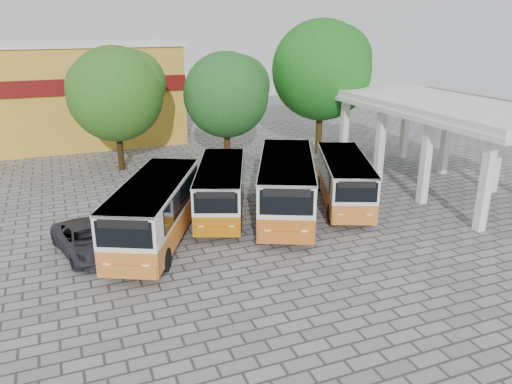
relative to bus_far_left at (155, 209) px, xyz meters
name	(u,v)px	position (x,y,z in m)	size (l,w,h in m)	color
ground	(316,235)	(7.41, -1.96, -1.74)	(90.00, 90.00, 0.00)	slate
terminal_shelter	(441,109)	(17.91, 2.04, 3.18)	(6.80, 15.80, 5.40)	silver
shophouse_block	(55,93)	(-3.59, 24.02, 2.43)	(20.40, 10.40, 8.30)	#BF8D26
bus_far_left	(155,209)	(0.00, 0.00, 0.00)	(5.97, 8.94, 3.00)	#C06820
bus_centre_left	(221,187)	(3.97, 2.34, -0.16)	(4.89, 8.09, 2.72)	#A75E03
bus_centre_right	(286,184)	(7.08, 0.82, 0.11)	(6.18, 9.49, 3.19)	#B75715
bus_far_right	(345,178)	(10.86, 1.19, -0.14)	(5.13, 8.20, 2.76)	#BB6820
tree_left	(116,91)	(0.24, 13.31, 3.75)	(6.70, 6.38, 8.47)	black
tree_middle	(227,92)	(7.49, 11.52, 3.53)	(6.22, 5.93, 8.03)	#3C270F
tree_right	(322,67)	(15.25, 12.06, 4.94)	(7.86, 7.48, 10.17)	#3B2910
parked_car	(87,240)	(-3.10, 0.07, -1.08)	(2.18, 4.72, 1.31)	#26252D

